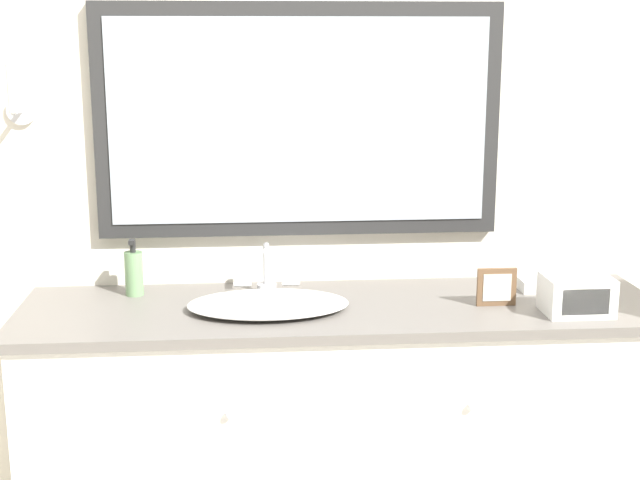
# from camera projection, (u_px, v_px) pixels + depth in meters

# --- Properties ---
(wall_back) EXTENTS (8.00, 0.18, 2.55)m
(wall_back) POSITION_uv_depth(u_px,v_px,m) (332.00, 162.00, 2.85)
(wall_back) COLOR silver
(wall_back) RESTS_ON ground_plane
(vanity_counter) EXTENTS (1.91, 0.55, 0.89)m
(vanity_counter) POSITION_uv_depth(u_px,v_px,m) (341.00, 443.00, 2.75)
(vanity_counter) COLOR white
(vanity_counter) RESTS_ON ground_plane
(sink_basin) EXTENTS (0.47, 0.35, 0.16)m
(sink_basin) POSITION_uv_depth(u_px,v_px,m) (268.00, 303.00, 2.61)
(sink_basin) COLOR white
(sink_basin) RESTS_ON vanity_counter
(soap_bottle) EXTENTS (0.06, 0.06, 0.18)m
(soap_bottle) POSITION_uv_depth(u_px,v_px,m) (134.00, 272.00, 2.73)
(soap_bottle) COLOR #709966
(soap_bottle) RESTS_ON vanity_counter
(appliance_box) EXTENTS (0.19, 0.15, 0.11)m
(appliance_box) POSITION_uv_depth(u_px,v_px,m) (577.00, 295.00, 2.56)
(appliance_box) COLOR white
(appliance_box) RESTS_ON vanity_counter
(picture_frame) EXTENTS (0.12, 0.01, 0.11)m
(picture_frame) POSITION_uv_depth(u_px,v_px,m) (497.00, 287.00, 2.63)
(picture_frame) COLOR brown
(picture_frame) RESTS_ON vanity_counter
(hand_towel_near_sink) EXTENTS (0.19, 0.14, 0.04)m
(hand_towel_near_sink) POSITION_uv_depth(u_px,v_px,m) (548.00, 282.00, 2.82)
(hand_towel_near_sink) COLOR white
(hand_towel_near_sink) RESTS_ON vanity_counter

